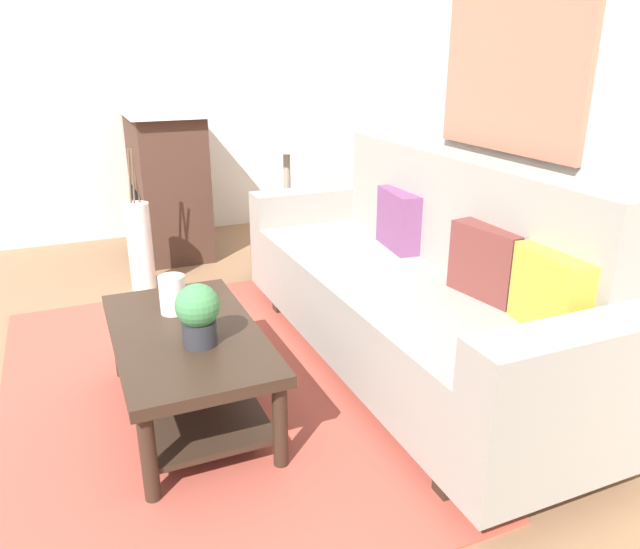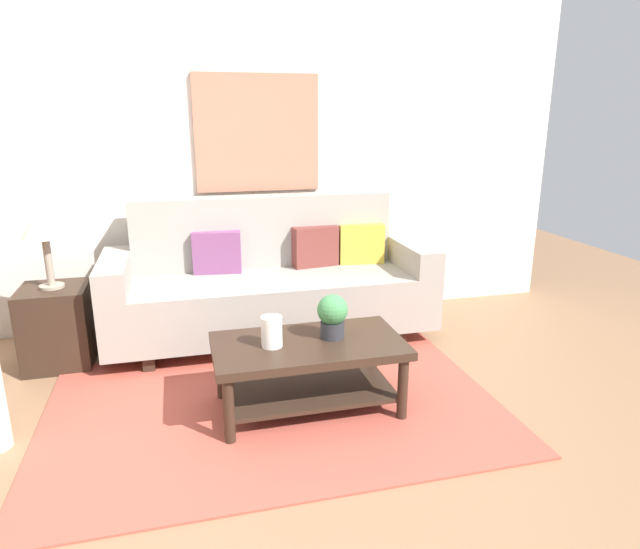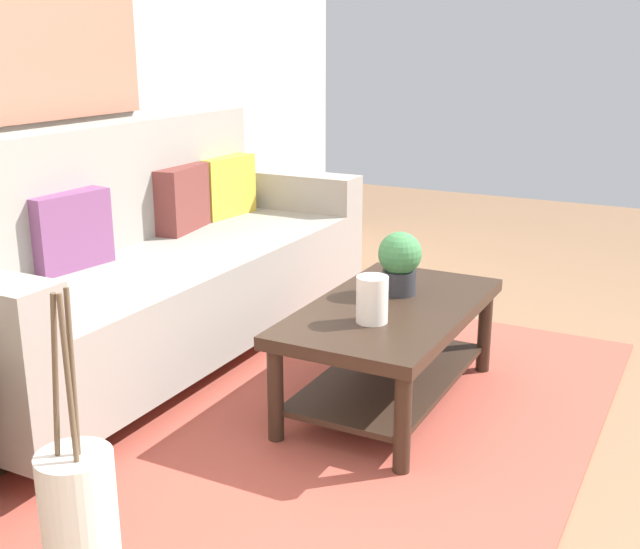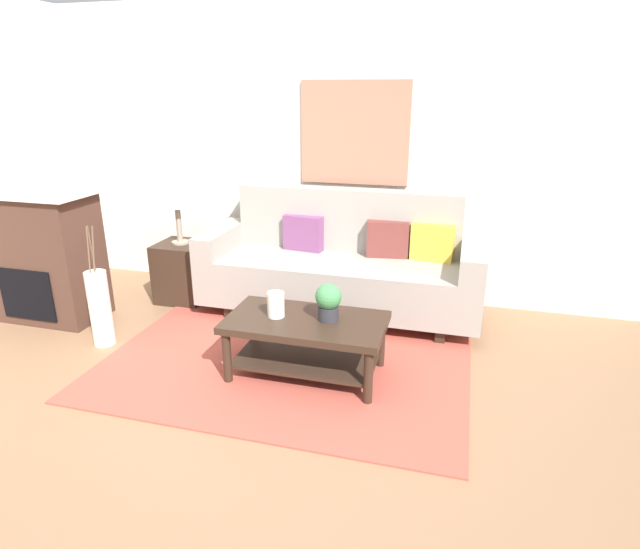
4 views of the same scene
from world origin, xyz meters
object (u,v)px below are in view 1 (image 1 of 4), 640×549
throw_pillow_maroon (487,262)px  side_table (288,239)px  throw_pillow_plum (399,220)px  coffee_table (188,354)px  potted_plant_tabletop (198,313)px  table_lamp (286,138)px  couch (414,289)px  throw_pillow_mustard (550,293)px  tabletop_vase (173,294)px  floor_vase (140,247)px  framed_painting (512,53)px  fireplace (167,180)px

throw_pillow_maroon → side_table: (-1.90, -0.24, -0.40)m
throw_pillow_plum → coffee_table: 1.39m
potted_plant_tabletop → table_lamp: 2.02m
couch → table_lamp: table_lamp is taller
throw_pillow_mustard → tabletop_vase: size_ratio=2.03×
throw_pillow_plum → table_lamp: 1.20m
potted_plant_tabletop → floor_vase: size_ratio=0.43×
couch → floor_vase: size_ratio=4.01×
coffee_table → floor_vase: (-1.69, 0.03, -0.01)m
coffee_table → table_lamp: (-1.54, 1.04, 0.68)m
floor_vase → framed_painting: framed_painting is taller
throw_pillow_maroon → side_table: 1.96m
potted_plant_tabletop → table_lamp: table_lamp is taller
couch → floor_vase: (-1.67, -1.13, -0.13)m
coffee_table → potted_plant_tabletop: size_ratio=4.20×
potted_plant_tabletop → side_table: 1.99m
floor_vase → table_lamp: bearing=81.5°
throw_pillow_maroon → table_lamp: (-1.90, -0.24, 0.31)m
throw_pillow_maroon → floor_vase: 2.44m
throw_pillow_mustard → coffee_table: (-0.75, -1.28, -0.37)m
fireplace → tabletop_vase: bearing=-9.5°
throw_pillow_mustard → potted_plant_tabletop: throw_pillow_mustard is taller
couch → coffee_table: bearing=-88.7°
potted_plant_tabletop → tabletop_vase: bearing=-173.9°
potted_plant_tabletop → table_lamp: size_ratio=0.46×
coffee_table → couch: bearing=91.3°
tabletop_vase → side_table: tabletop_vase is taller
throw_pillow_maroon → fireplace: (-2.84, -0.91, -0.09)m
couch → coffee_table: 1.16m
couch → side_table: (-1.52, -0.11, -0.15)m
framed_painting → side_table: bearing=-159.1°
tabletop_vase → coffee_table: bearing=2.4°
table_lamp → framed_painting: (1.52, 0.58, 0.55)m
throw_pillow_mustard → framed_painting: size_ratio=0.37×
side_table → coffee_table: bearing=-34.1°
tabletop_vase → fireplace: (-2.26, 0.38, 0.07)m
throw_pillow_mustard → fireplace: fireplace is taller
table_lamp → tabletop_vase: bearing=-38.4°
table_lamp → throw_pillow_plum: bearing=11.8°
table_lamp → fireplace: size_ratio=0.49×
throw_pillow_maroon → coffee_table: 1.38m
throw_pillow_mustard → potted_plant_tabletop: size_ratio=1.37×
coffee_table → table_lamp: size_ratio=1.93×
couch → tabletop_vase: couch is taller
tabletop_vase → side_table: size_ratio=0.32×
couch → framed_painting: (-0.00, 0.47, 1.11)m
coffee_table → tabletop_vase: bearing=-177.6°
tabletop_vase → floor_vase: same height
fireplace → framed_painting: 2.91m
throw_pillow_plum → side_table: size_ratio=0.64×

